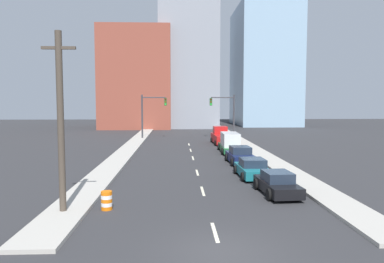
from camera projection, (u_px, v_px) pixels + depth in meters
ground_plane at (220, 251)px, 13.68m from camera, size 200.00×200.00×0.00m
sidewalk_left at (143, 135)px, 60.11m from camera, size 2.09×93.86×0.17m
sidewalk_right at (229, 134)px, 60.70m from camera, size 2.09×93.86×0.17m
lane_stripe_at_2m at (215, 232)px, 15.67m from camera, size 0.16×2.40×0.01m
lane_stripe_at_9m at (203, 191)px, 22.81m from camera, size 0.16×2.40×0.01m
lane_stripe_at_15m at (197, 172)px, 28.74m from camera, size 0.16×2.40×0.01m
lane_stripe_at_22m at (193, 158)px, 36.04m from camera, size 0.16×2.40×0.01m
lane_stripe_at_28m at (191, 150)px, 41.83m from camera, size 0.16×2.40×0.01m
lane_stripe_at_34m at (189, 144)px, 47.45m from camera, size 0.16×2.40×0.01m
building_brick_left at (137, 79)px, 77.80m from camera, size 14.00×16.00×20.02m
building_office_center at (188, 61)px, 81.89m from camera, size 12.00×20.00×28.54m
building_glass_right at (264, 67)px, 86.69m from camera, size 13.00×20.00×26.82m
traffic_signal_left at (149, 111)px, 53.91m from camera, size 3.67×0.35×6.41m
traffic_signal_right at (227, 111)px, 54.39m from camera, size 3.67×0.35×6.41m
utility_pole_left_near at (61, 122)px, 17.80m from camera, size 1.60×0.32×8.77m
traffic_barrel at (107, 200)px, 18.87m from camera, size 0.56×0.56×0.95m
sedan_black at (277, 184)px, 21.96m from camera, size 2.20×4.38×1.36m
sedan_teal at (252, 169)px, 26.91m from camera, size 2.27×4.37×1.37m
sedan_navy at (240, 156)px, 32.91m from camera, size 2.31×4.58×1.51m
box_truck_green at (230, 143)px, 39.98m from camera, size 2.27×6.33×2.12m
pickup_truck_red at (221, 137)px, 48.22m from camera, size 2.36×6.10×2.20m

